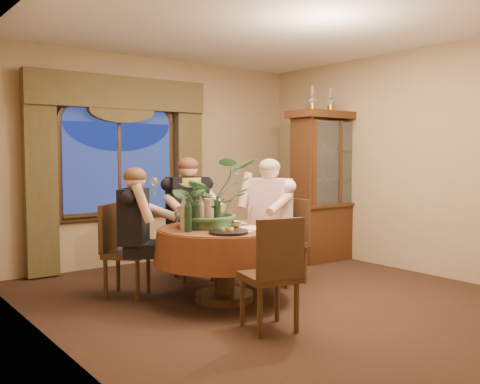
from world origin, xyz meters
TOP-DOWN VIEW (x-y plane):
  - floor at (0.00, 0.00)m, footprint 5.00×5.00m
  - wall_back at (0.00, 2.50)m, footprint 4.50×0.00m
  - wall_right at (2.25, 0.00)m, footprint 0.00×5.00m
  - ceiling at (0.00, 0.00)m, footprint 5.00×5.00m
  - window at (-0.60, 2.43)m, footprint 1.62×0.10m
  - arched_transom at (-0.60, 2.43)m, footprint 1.60×0.06m
  - drapery_left at (-1.63, 2.38)m, footprint 0.38×0.14m
  - drapery_right at (0.43, 2.38)m, footprint 0.38×0.14m
  - swag_valance at (-0.60, 2.35)m, footprint 2.45×0.16m
  - dining_table at (-0.46, 0.23)m, footprint 1.61×1.61m
  - china_cabinet at (2.00, 1.13)m, footprint 1.29×0.51m
  - oil_lamp_left at (1.64, 1.13)m, footprint 0.11×0.11m
  - oil_lamp_center at (2.00, 1.13)m, footprint 0.11×0.11m
  - oil_lamp_right at (2.36, 1.13)m, footprint 0.11×0.11m
  - chair_right at (0.50, 0.40)m, footprint 0.49×0.49m
  - chair_back_right at (-0.21, 1.21)m, footprint 0.51×0.51m
  - chair_back at (-1.18, 0.97)m, footprint 0.59×0.59m
  - chair_front_left at (-0.68, -0.73)m, footprint 0.50×0.50m
  - person_pink at (0.39, 0.52)m, footprint 0.61×0.64m
  - person_back at (-1.19, 0.80)m, footprint 0.65×0.66m
  - person_scarf at (-0.30, 1.21)m, footprint 0.59×0.56m
  - stoneware_vase at (-0.59, 0.34)m, footprint 0.16×0.16m
  - centerpiece_plant at (-0.54, 0.38)m, footprint 0.90×1.00m
  - olive_bowl at (-0.39, 0.17)m, footprint 0.16×0.16m
  - cheese_platter at (-0.68, -0.14)m, footprint 0.37×0.37m
  - wine_bottle_0 at (-0.89, 0.31)m, footprint 0.07×0.07m
  - wine_bottle_1 at (-0.77, 0.43)m, footprint 0.07×0.07m
  - wine_bottle_2 at (-0.61, 0.14)m, footprint 0.07×0.07m
  - wine_bottle_3 at (-0.92, 0.17)m, footprint 0.07×0.07m
  - wine_bottle_4 at (-0.81, 0.24)m, footprint 0.07×0.07m
  - wine_bottle_5 at (-0.71, 0.29)m, footprint 0.07×0.07m
  - tasting_paper_0 at (-0.27, 0.01)m, footprint 0.22×0.30m
  - tasting_paper_1 at (-0.18, 0.48)m, footprint 0.26×0.33m
  - tasting_paper_2 at (-0.54, -0.05)m, footprint 0.24×0.32m
  - wine_glass_person_pink at (-0.01, 0.38)m, footprint 0.07×0.07m
  - wine_glass_person_back at (-0.84, 0.53)m, footprint 0.07×0.07m
  - wine_glass_person_scarf at (-0.38, 0.70)m, footprint 0.07×0.07m

SIDE VIEW (x-z plane):
  - floor at x=0.00m, z-range 0.00..0.00m
  - dining_table at x=-0.46m, z-range 0.00..0.75m
  - chair_right at x=0.50m, z-range 0.00..0.96m
  - chair_back_right at x=-0.21m, z-range 0.00..0.96m
  - chair_back at x=-1.18m, z-range 0.00..0.96m
  - chair_front_left at x=-0.68m, z-range 0.00..0.96m
  - person_back at x=-1.19m, z-range 0.00..1.36m
  - person_pink at x=0.39m, z-range 0.00..1.44m
  - person_scarf at x=-0.30m, z-range 0.00..1.46m
  - tasting_paper_0 at x=-0.27m, z-range 0.75..0.76m
  - tasting_paper_1 at x=-0.18m, z-range 0.75..0.76m
  - tasting_paper_2 at x=-0.54m, z-range 0.75..0.76m
  - cheese_platter at x=-0.68m, z-range 0.75..0.77m
  - olive_bowl at x=-0.39m, z-range 0.75..0.80m
  - wine_glass_person_pink at x=-0.01m, z-range 0.75..0.93m
  - wine_glass_person_back at x=-0.84m, z-range 0.75..0.93m
  - wine_glass_person_scarf at x=-0.38m, z-range 0.75..0.93m
  - stoneware_vase at x=-0.59m, z-range 0.75..1.04m
  - wine_bottle_0 at x=-0.89m, z-range 0.75..1.08m
  - wine_bottle_1 at x=-0.77m, z-range 0.75..1.08m
  - wine_bottle_2 at x=-0.61m, z-range 0.75..1.08m
  - wine_bottle_3 at x=-0.92m, z-range 0.75..1.08m
  - wine_bottle_4 at x=-0.81m, z-range 0.75..1.08m
  - wine_bottle_5 at x=-0.71m, z-range 0.75..1.08m
  - china_cabinet at x=2.00m, z-range 0.00..2.08m
  - drapery_left at x=-1.63m, z-range 0.02..2.34m
  - drapery_right at x=0.43m, z-range 0.02..2.34m
  - window at x=-0.60m, z-range 0.64..1.96m
  - centerpiece_plant at x=-0.54m, z-range 0.95..1.73m
  - wall_back at x=0.00m, z-range -0.85..3.65m
  - wall_right at x=2.25m, z-range -1.10..3.90m
  - arched_transom at x=-0.60m, z-range 1.86..2.30m
  - oil_lamp_left at x=1.64m, z-range 2.08..2.42m
  - oil_lamp_center at x=2.00m, z-range 2.08..2.42m
  - oil_lamp_right at x=2.36m, z-range 2.08..2.42m
  - swag_valance at x=-0.60m, z-range 2.07..2.49m
  - ceiling at x=0.00m, z-range 2.80..2.80m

